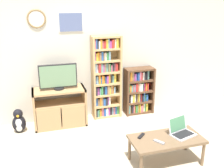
# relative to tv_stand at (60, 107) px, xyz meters

# --- Properties ---
(wall_back) EXTENTS (6.69, 0.09, 2.60)m
(wall_back) POSITION_rel_tv_stand_xyz_m (0.61, 0.30, 0.95)
(wall_back) COLOR beige
(wall_back) RESTS_ON ground_plane
(tv_stand) EXTENTS (0.95, 0.46, 0.71)m
(tv_stand) POSITION_rel_tv_stand_xyz_m (0.00, 0.00, 0.00)
(tv_stand) COLOR tan
(tv_stand) RESTS_ON ground_plane
(television) EXTENTS (0.67, 0.18, 0.47)m
(television) POSITION_rel_tv_stand_xyz_m (0.00, -0.00, 0.59)
(television) COLOR black
(television) RESTS_ON tv_stand
(bookshelf_tall) EXTENTS (0.56, 0.25, 1.62)m
(bookshelf_tall) POSITION_rel_tv_stand_xyz_m (0.92, 0.14, 0.45)
(bookshelf_tall) COLOR tan
(bookshelf_tall) RESTS_ON ground_plane
(bookshelf_short) EXTENTS (0.59, 0.28, 0.96)m
(bookshelf_short) POSITION_rel_tv_stand_xyz_m (1.60, 0.13, 0.11)
(bookshelf_short) COLOR brown
(bookshelf_short) RESTS_ON ground_plane
(coffee_table) EXTENTS (1.04, 0.52, 0.40)m
(coffee_table) POSITION_rel_tv_stand_xyz_m (1.33, -1.63, 0.00)
(coffee_table) COLOR brown
(coffee_table) RESTS_ON ground_plane
(laptop) EXTENTS (0.41, 0.36, 0.25)m
(laptop) POSITION_rel_tv_stand_xyz_m (1.58, -1.59, 0.11)
(laptop) COLOR silver
(laptop) RESTS_ON coffee_table
(remote_near_laptop) EXTENTS (0.12, 0.16, 0.02)m
(remote_near_laptop) POSITION_rel_tv_stand_xyz_m (1.17, -1.71, 0.05)
(remote_near_laptop) COLOR #99999E
(remote_near_laptop) RESTS_ON coffee_table
(remote_far_from_laptop) EXTENTS (0.15, 0.14, 0.02)m
(remote_far_from_laptop) POSITION_rel_tv_stand_xyz_m (1.00, -1.49, 0.05)
(remote_far_from_laptop) COLOR black
(remote_far_from_laptop) RESTS_ON coffee_table
(penguin_figurine) EXTENTS (0.23, 0.21, 0.43)m
(penguin_figurine) POSITION_rel_tv_stand_xyz_m (-0.74, -0.07, -0.16)
(penguin_figurine) COLOR black
(penguin_figurine) RESTS_ON ground_plane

